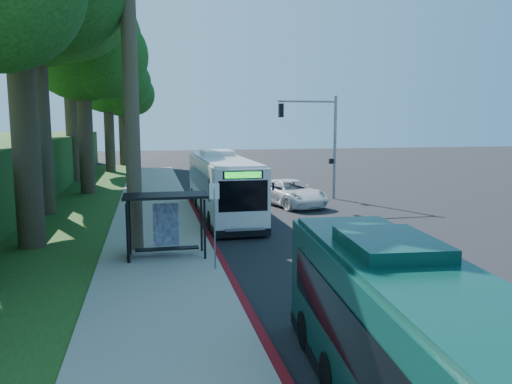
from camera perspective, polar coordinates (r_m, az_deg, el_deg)
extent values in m
plane|color=black|center=(23.91, 6.68, -4.78)|extent=(140.00, 140.00, 0.00)
cube|color=gray|center=(22.66, -11.15, -5.44)|extent=(4.50, 70.00, 0.12)
cube|color=maroon|center=(18.97, -3.88, -7.96)|extent=(0.25, 30.00, 0.13)
cube|color=#234719|center=(28.08, -23.08, -3.38)|extent=(8.00, 70.00, 0.06)
cube|color=black|center=(19.26, -10.28, -0.42)|extent=(3.20, 1.50, 0.10)
cube|color=black|center=(19.50, -14.45, -4.32)|extent=(0.06, 1.30, 2.20)
cube|color=navy|center=(20.17, -10.26, -3.64)|extent=(1.00, 0.12, 1.70)
cube|color=black|center=(19.57, -10.11, -6.40)|extent=(2.40, 0.40, 0.06)
cube|color=black|center=(20.09, -14.24, -3.95)|extent=(0.08, 0.08, 2.40)
cube|color=black|center=(20.17, -6.26, -3.70)|extent=(0.08, 0.08, 2.40)
cube|color=black|center=(18.92, -14.37, -4.70)|extent=(0.08, 0.08, 2.40)
cube|color=black|center=(19.00, -5.88, -4.43)|extent=(0.08, 0.08, 2.40)
cylinder|color=gray|center=(17.60, -4.74, -4.43)|extent=(0.06, 0.06, 3.00)
cube|color=white|center=(17.35, -4.79, 0.09)|extent=(0.35, 0.04, 0.55)
cylinder|color=gray|center=(34.41, 8.99, 5.00)|extent=(0.20, 0.20, 7.00)
cylinder|color=gray|center=(33.71, 5.89, 10.27)|extent=(4.00, 0.14, 0.14)
cube|color=black|center=(33.18, 2.87, 9.30)|extent=(0.30, 0.30, 0.90)
cube|color=black|center=(34.38, 8.57, 3.50)|extent=(0.25, 0.25, 0.35)
cylinder|color=#4C3F2D|center=(20.59, -14.12, 11.18)|extent=(0.60, 0.60, 13.00)
cylinder|color=#382B1E|center=(22.58, -24.93, 7.21)|extent=(1.10, 1.10, 10.50)
cylinder|color=#382B1E|center=(30.63, -23.58, 8.64)|extent=(1.18, 1.18, 11.90)
cylinder|color=#382B1E|center=(38.30, -18.93, 7.07)|extent=(1.06, 1.06, 9.80)
sphere|color=#113B10|center=(38.71, -19.36, 16.01)|extent=(8.40, 8.40, 8.40)
sphere|color=#113B10|center=(37.16, -16.86, 14.72)|extent=(5.88, 5.88, 5.88)
sphere|color=#113B10|center=(40.23, -21.18, 14.39)|extent=(5.46, 5.46, 5.46)
cylinder|color=#382B1E|center=(46.49, -20.30, 7.98)|extent=(1.14, 1.14, 11.20)
sphere|color=#113B10|center=(47.04, -20.73, 16.38)|extent=(9.60, 9.60, 9.60)
sphere|color=#113B10|center=(45.21, -18.43, 15.20)|extent=(6.72, 6.72, 6.72)
sphere|color=#113B10|center=(48.80, -22.39, 14.84)|extent=(6.24, 6.24, 6.24)
cylinder|color=#382B1E|center=(54.19, -16.43, 6.99)|extent=(1.02, 1.02, 9.10)
sphere|color=#113B10|center=(54.40, -16.67, 12.88)|extent=(8.00, 8.00, 8.00)
sphere|color=#113B10|center=(53.03, -14.97, 11.95)|extent=(5.60, 5.60, 5.60)
sphere|color=#113B10|center=(55.84, -17.99, 11.89)|extent=(5.20, 5.20, 5.20)
cylinder|color=#382B1E|center=(62.12, -14.96, 6.83)|extent=(0.98, 0.98, 8.40)
sphere|color=#113B10|center=(62.24, -15.14, 11.58)|extent=(7.00, 7.00, 7.00)
sphere|color=#113B10|center=(61.09, -13.82, 10.79)|extent=(4.90, 4.90, 4.90)
sphere|color=#113B10|center=(63.49, -16.18, 10.81)|extent=(4.55, 4.55, 4.55)
cube|color=silver|center=(28.08, -3.87, 0.86)|extent=(2.68, 12.01, 2.85)
cube|color=black|center=(28.31, -3.84, -2.10)|extent=(2.70, 12.07, 0.35)
cube|color=black|center=(28.54, -4.03, 1.53)|extent=(2.71, 9.38, 1.10)
cube|color=black|center=(22.25, -1.49, -0.45)|extent=(2.24, 0.14, 1.40)
cube|color=black|center=(33.90, -5.44, 2.64)|extent=(2.04, 0.14, 1.00)
cube|color=#19E533|center=(22.12, -1.50, 1.97)|extent=(1.66, 0.12, 0.28)
cube|color=silver|center=(27.93, -3.90, 3.86)|extent=(2.47, 11.41, 0.12)
cube|color=silver|center=(29.89, -4.50, 4.46)|extent=(1.81, 2.52, 0.35)
cylinder|color=black|center=(24.38, -5.12, -3.30)|extent=(0.31, 1.00, 1.00)
cylinder|color=black|center=(24.78, 0.18, -3.08)|extent=(0.31, 1.00, 1.00)
cylinder|color=black|center=(32.59, -7.10, -0.43)|extent=(0.31, 1.00, 1.00)
cylinder|color=black|center=(32.89, -3.10, -0.30)|extent=(0.31, 1.00, 1.00)
cube|color=#09332B|center=(8.61, 19.35, -18.12)|extent=(3.18, 10.80, 2.53)
cube|color=black|center=(8.87, 18.11, -15.53)|extent=(3.03, 8.47, 0.98)
cube|color=black|center=(13.13, 9.07, -7.23)|extent=(1.81, 0.26, 0.89)
cube|color=#09332B|center=(8.13, 19.79, -9.80)|extent=(2.96, 10.25, 0.11)
cube|color=#09332B|center=(9.64, 15.06, -5.87)|extent=(1.77, 2.35, 0.31)
cylinder|color=black|center=(12.23, 5.80, -15.40)|extent=(0.34, 0.91, 0.89)
cylinder|color=black|center=(12.82, 15.06, -14.51)|extent=(0.34, 0.91, 0.89)
imported|color=silver|center=(31.65, 3.92, -0.08)|extent=(4.22, 6.35, 1.62)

